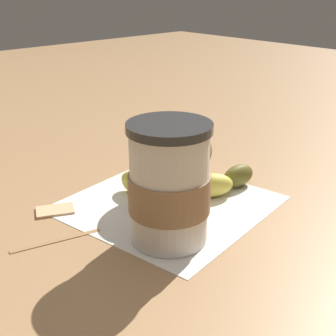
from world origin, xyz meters
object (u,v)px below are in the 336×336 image
(coffee_cup, at_px, (169,185))
(sugar_packet, at_px, (55,209))
(muffin, at_px, (173,158))
(banana, at_px, (190,183))

(coffee_cup, height_order, sugar_packet, coffee_cup)
(muffin, bearing_deg, banana, -109.64)
(coffee_cup, relative_size, muffin, 1.33)
(muffin, height_order, banana, muffin)
(muffin, relative_size, banana, 0.63)
(coffee_cup, height_order, muffin, coffee_cup)
(sugar_packet, bearing_deg, coffee_cup, -157.52)
(coffee_cup, xyz_separation_m, banana, (0.07, -0.10, -0.05))
(muffin, bearing_deg, coffee_cup, 133.89)
(muffin, relative_size, sugar_packet, 2.18)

